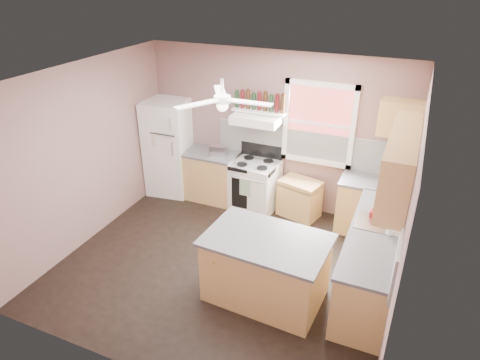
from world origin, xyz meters
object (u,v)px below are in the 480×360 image
at_px(refrigerator, 169,147).
at_px(cart, 299,198).
at_px(toaster, 219,151).
at_px(island, 266,269).
at_px(stove, 255,186).

height_order(refrigerator, cart, refrigerator).
xyz_separation_m(refrigerator, toaster, (1.02, -0.01, 0.11)).
xyz_separation_m(refrigerator, cart, (2.49, 0.07, -0.55)).
distance_m(refrigerator, toaster, 1.02).
relative_size(refrigerator, toaster, 6.27).
bearing_deg(island, cart, 98.01).
relative_size(refrigerator, stove, 2.04).
distance_m(stove, island, 2.28).
relative_size(cart, island, 0.46).
xyz_separation_m(toaster, island, (1.64, -2.04, -0.56)).
bearing_deg(stove, island, -59.42).
distance_m(toaster, stove, 0.88).
height_order(cart, island, island).
bearing_deg(toaster, island, -61.38).
bearing_deg(refrigerator, stove, -7.23).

